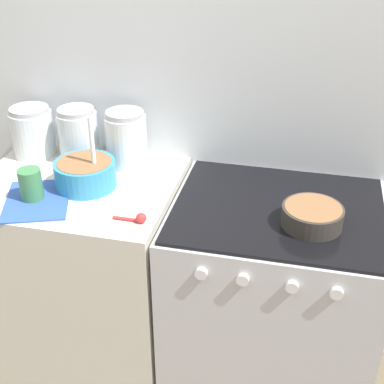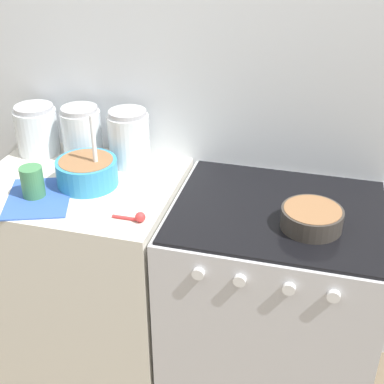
{
  "view_description": "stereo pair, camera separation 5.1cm",
  "coord_description": "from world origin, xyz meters",
  "px_view_note": "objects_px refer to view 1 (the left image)",
  "views": [
    {
      "loc": [
        0.46,
        -1.32,
        1.86
      ],
      "look_at": [
        0.09,
        0.27,
        0.93
      ],
      "focal_mm": 50.0,
      "sensor_mm": 36.0,
      "label": 1
    },
    {
      "loc": [
        0.51,
        -1.3,
        1.86
      ],
      "look_at": [
        0.09,
        0.27,
        0.93
      ],
      "focal_mm": 50.0,
      "sensor_mm": 36.0,
      "label": 2
    }
  ],
  "objects_px": {
    "mixing_bowl": "(85,172)",
    "tin_can": "(31,185)",
    "baking_pan": "(312,216)",
    "storage_jar_right": "(126,142)",
    "storage_jar_middle": "(79,138)",
    "stove": "(269,303)",
    "storage_jar_left": "(33,135)"
  },
  "relations": [
    {
      "from": "mixing_bowl",
      "to": "storage_jar_left",
      "type": "bearing_deg",
      "value": 146.61
    },
    {
      "from": "storage_jar_right",
      "to": "baking_pan",
      "type": "bearing_deg",
      "value": -21.32
    },
    {
      "from": "mixing_bowl",
      "to": "storage_jar_left",
      "type": "relative_size",
      "value": 1.37
    },
    {
      "from": "storage_jar_right",
      "to": "tin_can",
      "type": "xyz_separation_m",
      "value": [
        -0.24,
        -0.35,
        -0.04
      ]
    },
    {
      "from": "stove",
      "to": "mixing_bowl",
      "type": "bearing_deg",
      "value": -179.78
    },
    {
      "from": "storage_jar_left",
      "to": "tin_can",
      "type": "xyz_separation_m",
      "value": [
        0.17,
        -0.35,
        -0.03
      ]
    },
    {
      "from": "mixing_bowl",
      "to": "tin_can",
      "type": "distance_m",
      "value": 0.2
    },
    {
      "from": "storage_jar_left",
      "to": "baking_pan",
      "type": "bearing_deg",
      "value": -14.15
    },
    {
      "from": "storage_jar_middle",
      "to": "baking_pan",
      "type": "bearing_deg",
      "value": -17.03
    },
    {
      "from": "storage_jar_right",
      "to": "tin_can",
      "type": "relative_size",
      "value": 1.9
    },
    {
      "from": "storage_jar_right",
      "to": "tin_can",
      "type": "height_order",
      "value": "storage_jar_right"
    },
    {
      "from": "stove",
      "to": "tin_can",
      "type": "xyz_separation_m",
      "value": [
        -0.87,
        -0.14,
        0.5
      ]
    },
    {
      "from": "stove",
      "to": "storage_jar_middle",
      "type": "bearing_deg",
      "value": 166.1
    },
    {
      "from": "stove",
      "to": "baking_pan",
      "type": "bearing_deg",
      "value": -36.16
    },
    {
      "from": "baking_pan",
      "to": "tin_can",
      "type": "distance_m",
      "value": 0.99
    },
    {
      "from": "mixing_bowl",
      "to": "storage_jar_middle",
      "type": "distance_m",
      "value": 0.24
    },
    {
      "from": "stove",
      "to": "storage_jar_right",
      "type": "distance_m",
      "value": 0.85
    },
    {
      "from": "baking_pan",
      "to": "storage_jar_right",
      "type": "xyz_separation_m",
      "value": [
        -0.75,
        0.29,
        0.06
      ]
    },
    {
      "from": "storage_jar_left",
      "to": "storage_jar_middle",
      "type": "distance_m",
      "value": 0.2
    },
    {
      "from": "baking_pan",
      "to": "stove",
      "type": "bearing_deg",
      "value": 143.84
    },
    {
      "from": "mixing_bowl",
      "to": "storage_jar_middle",
      "type": "relative_size",
      "value": 1.28
    },
    {
      "from": "storage_jar_left",
      "to": "storage_jar_right",
      "type": "relative_size",
      "value": 0.91
    },
    {
      "from": "mixing_bowl",
      "to": "baking_pan",
      "type": "relative_size",
      "value": 1.39
    },
    {
      "from": "baking_pan",
      "to": "storage_jar_middle",
      "type": "xyz_separation_m",
      "value": [
        -0.95,
        0.29,
        0.06
      ]
    },
    {
      "from": "baking_pan",
      "to": "storage_jar_middle",
      "type": "distance_m",
      "value": 1.0
    },
    {
      "from": "stove",
      "to": "storage_jar_right",
      "type": "height_order",
      "value": "storage_jar_right"
    },
    {
      "from": "mixing_bowl",
      "to": "storage_jar_right",
      "type": "bearing_deg",
      "value": 66.42
    },
    {
      "from": "baking_pan",
      "to": "storage_jar_middle",
      "type": "relative_size",
      "value": 0.92
    },
    {
      "from": "baking_pan",
      "to": "storage_jar_right",
      "type": "height_order",
      "value": "storage_jar_right"
    },
    {
      "from": "stove",
      "to": "tin_can",
      "type": "height_order",
      "value": "tin_can"
    },
    {
      "from": "stove",
      "to": "storage_jar_left",
      "type": "height_order",
      "value": "storage_jar_left"
    },
    {
      "from": "storage_jar_middle",
      "to": "mixing_bowl",
      "type": "bearing_deg",
      "value": -61.61
    }
  ]
}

